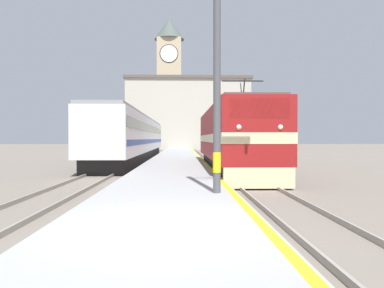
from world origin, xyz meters
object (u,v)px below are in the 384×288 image
at_px(locomotive_train, 231,139).
at_px(passenger_train, 136,137).
at_px(clock_tower, 169,79).
at_px(catenary_mast, 220,63).

bearing_deg(locomotive_train, passenger_train, 118.98).
bearing_deg(clock_tower, catenary_mast, -86.78).
relative_size(locomotive_train, clock_tower, 0.62).
bearing_deg(locomotive_train, clock_tower, 95.81).
distance_m(passenger_train, catenary_mast, 25.25).
xyz_separation_m(locomotive_train, passenger_train, (-7.31, 13.19, 0.16)).
bearing_deg(catenary_mast, passenger_train, 102.54).
relative_size(locomotive_train, catenary_mast, 2.17).
distance_m(locomotive_train, passenger_train, 15.08).
xyz_separation_m(passenger_train, catenary_mast, (5.46, -24.56, 2.08)).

